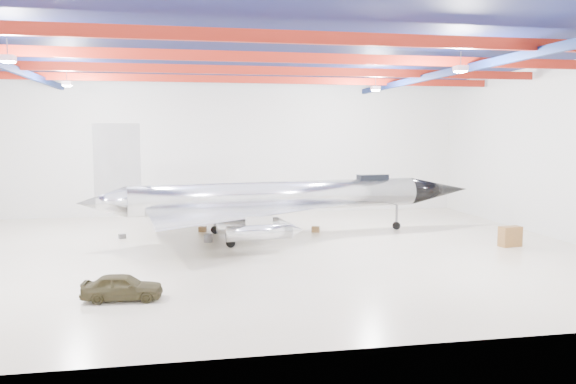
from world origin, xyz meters
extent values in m
plane|color=beige|center=(0.00, 0.00, 0.00)|extent=(40.00, 40.00, 0.00)
plane|color=silver|center=(0.00, 15.00, 5.50)|extent=(40.00, 0.00, 40.00)
plane|color=silver|center=(20.00, 0.00, 5.50)|extent=(0.00, 30.00, 30.00)
plane|color=#0A0F38|center=(0.00, 0.00, 11.00)|extent=(40.00, 40.00, 0.00)
cube|color=maroon|center=(0.00, -9.00, 10.40)|extent=(39.50, 0.25, 0.50)
cube|color=maroon|center=(0.00, -3.00, 10.40)|extent=(39.50, 0.25, 0.50)
cube|color=maroon|center=(0.00, 3.00, 10.40)|extent=(39.50, 0.25, 0.50)
cube|color=maroon|center=(0.00, 9.00, 10.40)|extent=(39.50, 0.25, 0.50)
cube|color=#0B1A47|center=(-12.00, 0.00, 10.10)|extent=(0.25, 29.50, 0.40)
cube|color=#0B1A47|center=(12.00, 0.00, 10.10)|extent=(0.25, 29.50, 0.40)
cube|color=silver|center=(-10.00, -6.00, 9.70)|extent=(0.55, 0.55, 0.25)
cube|color=silver|center=(10.00, -6.00, 9.70)|extent=(0.55, 0.55, 0.25)
cube|color=silver|center=(-10.00, 6.00, 9.70)|extent=(0.55, 0.55, 0.25)
cube|color=silver|center=(10.00, 6.00, 9.70)|extent=(0.55, 0.55, 0.25)
cylinder|color=silver|center=(3.01, 4.03, 2.64)|extent=(18.92, 4.49, 1.88)
cone|color=black|center=(14.67, 5.67, 2.64)|extent=(4.93, 2.52, 1.88)
cone|color=silver|center=(-7.72, 2.52, 2.64)|extent=(3.06, 2.26, 1.88)
cube|color=silver|center=(-6.79, 2.66, 5.09)|extent=(2.63, 0.48, 4.24)
cube|color=black|center=(9.54, 4.95, 3.63)|extent=(2.16, 1.03, 0.47)
cylinder|color=silver|center=(0.93, -1.49, 1.32)|extent=(3.66, 1.34, 0.85)
cylinder|color=silver|center=(0.60, 0.84, 1.32)|extent=(3.66, 1.34, 0.85)
cylinder|color=silver|center=(-0.18, 6.44, 1.32)|extent=(3.66, 1.34, 0.85)
cylinder|color=silver|center=(-0.51, 8.77, 1.32)|extent=(3.66, 1.34, 0.85)
cylinder|color=#59595B|center=(11.40, 5.21, 0.85)|extent=(0.17, 0.17, 1.70)
cylinder|color=black|center=(11.40, 5.21, 0.26)|extent=(0.55, 0.28, 0.53)
cylinder|color=#59595B|center=(-0.40, 1.18, 0.85)|extent=(0.17, 0.17, 1.70)
cylinder|color=black|center=(-0.40, 1.18, 0.26)|extent=(0.55, 0.28, 0.53)
cylinder|color=#59595B|center=(-1.05, 5.84, 0.85)|extent=(0.17, 0.17, 1.70)
cylinder|color=black|center=(-1.05, 5.84, 0.26)|extent=(0.55, 0.28, 0.53)
imported|color=#3A341D|center=(-5.51, -8.35, 0.54)|extent=(3.26, 1.53, 1.08)
cube|color=brown|center=(15.81, -1.52, 0.59)|extent=(1.38, 0.85, 1.19)
cube|color=maroon|center=(0.40, 7.28, 0.16)|extent=(0.55, 0.49, 0.31)
cylinder|color=#59595B|center=(-1.61, 3.02, 0.25)|extent=(0.62, 0.62, 0.49)
cube|color=olive|center=(5.66, 5.24, 0.18)|extent=(0.63, 0.57, 0.37)
cube|color=#59595B|center=(-6.91, 5.23, 0.14)|extent=(0.51, 0.47, 0.29)
cube|color=olive|center=(-1.83, 6.77, 0.17)|extent=(0.58, 0.53, 0.34)
cylinder|color=#59595B|center=(-0.48, 9.10, 0.18)|extent=(0.51, 0.51, 0.35)
camera|label=1|loc=(-3.01, -31.08, 6.68)|focal=35.00mm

